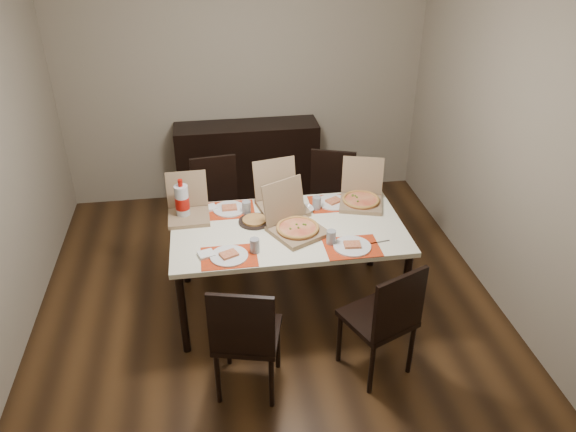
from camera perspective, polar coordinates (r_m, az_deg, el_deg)
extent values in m
cube|color=#422914|center=(4.83, -2.01, -8.62)|extent=(3.80, 4.00, 0.02)
cube|color=gray|center=(6.01, -4.61, 13.56)|extent=(3.80, 0.02, 2.60)
cube|color=gray|center=(4.72, 21.53, 6.71)|extent=(0.02, 4.00, 2.60)
cube|color=black|center=(6.10, -4.11, 5.28)|extent=(1.50, 0.40, 0.90)
cube|color=#F4EFCD|center=(4.37, 0.00, -1.36)|extent=(1.80, 1.00, 0.04)
cylinder|color=black|center=(4.21, -10.62, -9.73)|extent=(0.06, 0.06, 0.71)
cylinder|color=black|center=(4.42, 11.80, -7.57)|extent=(0.06, 0.06, 0.71)
cylinder|color=black|center=(4.92, -10.53, -3.17)|extent=(0.06, 0.06, 0.71)
cylinder|color=black|center=(5.10, 8.62, -1.62)|extent=(0.06, 0.06, 0.71)
cube|color=black|center=(3.84, -4.13, -11.95)|extent=(0.51, 0.51, 0.04)
cube|color=black|center=(3.53, -4.78, -11.00)|extent=(0.41, 0.13, 0.46)
cylinder|color=black|center=(3.90, -7.15, -16.04)|extent=(0.04, 0.04, 0.43)
cylinder|color=black|center=(3.85, -1.68, -16.53)|extent=(0.04, 0.04, 0.43)
cylinder|color=black|center=(4.15, -6.11, -12.48)|extent=(0.04, 0.04, 0.43)
cylinder|color=black|center=(4.11, -1.05, -12.89)|extent=(0.04, 0.04, 0.43)
cube|color=black|center=(4.00, 9.07, -10.21)|extent=(0.55, 0.55, 0.04)
cube|color=black|center=(3.74, 11.27, -8.84)|extent=(0.40, 0.20, 0.46)
cylinder|color=black|center=(3.97, 8.47, -15.14)|extent=(0.04, 0.04, 0.43)
cylinder|color=black|center=(4.16, 12.38, -13.07)|extent=(0.04, 0.04, 0.43)
cylinder|color=black|center=(4.17, 5.25, -12.24)|extent=(0.04, 0.04, 0.43)
cylinder|color=black|center=(4.35, 9.11, -10.43)|extent=(0.04, 0.04, 0.43)
cube|color=black|center=(5.19, -7.05, 0.31)|extent=(0.46, 0.46, 0.04)
cube|color=black|center=(5.24, -7.52, 3.68)|extent=(0.42, 0.07, 0.46)
cylinder|color=black|center=(5.48, -5.32, -0.67)|extent=(0.04, 0.04, 0.43)
cylinder|color=black|center=(5.45, -9.04, -1.16)|extent=(0.04, 0.04, 0.43)
cylinder|color=black|center=(5.18, -4.62, -2.66)|extent=(0.04, 0.04, 0.43)
cylinder|color=black|center=(5.14, -8.57, -3.18)|extent=(0.04, 0.04, 0.43)
cube|color=black|center=(5.28, 4.21, 1.02)|extent=(0.54, 0.54, 0.04)
cube|color=black|center=(5.33, 4.58, 4.34)|extent=(0.41, 0.17, 0.46)
cylinder|color=black|center=(5.54, 6.21, -0.39)|extent=(0.04, 0.04, 0.43)
cylinder|color=black|center=(5.57, 2.53, -0.02)|extent=(0.04, 0.04, 0.43)
cylinder|color=black|center=(5.23, 5.81, -2.36)|extent=(0.04, 0.04, 0.43)
cylinder|color=black|center=(5.26, 1.92, -1.97)|extent=(0.04, 0.04, 0.43)
cube|color=red|center=(4.04, -6.01, -4.15)|extent=(0.40, 0.30, 0.00)
cylinder|color=white|center=(4.03, -6.01, -4.06)|extent=(0.27, 0.27, 0.01)
cube|color=#E7BF73|center=(4.02, -6.02, -3.88)|extent=(0.15, 0.13, 0.02)
cylinder|color=gray|center=(4.05, -3.40, -3.01)|extent=(0.07, 0.07, 0.11)
cube|color=#B2B2B7|center=(4.07, -7.72, -3.99)|extent=(0.20, 0.04, 0.00)
cube|color=white|center=(4.06, -8.30, -3.87)|extent=(0.13, 0.13, 0.02)
cube|color=red|center=(4.14, 6.53, -3.17)|extent=(0.40, 0.30, 0.00)
cylinder|color=white|center=(4.14, 6.53, -3.07)|extent=(0.28, 0.28, 0.01)
cube|color=#E7BF73|center=(4.13, 6.54, -2.90)|extent=(0.13, 0.10, 0.02)
cylinder|color=gray|center=(4.14, 4.41, -2.17)|extent=(0.07, 0.07, 0.11)
cube|color=#B2B2B7|center=(4.22, 9.07, -2.68)|extent=(0.20, 0.04, 0.00)
cube|color=red|center=(4.61, -5.95, 0.62)|extent=(0.40, 0.30, 0.00)
cylinder|color=white|center=(4.61, -5.96, 0.70)|extent=(0.27, 0.27, 0.01)
cube|color=#E7BF73|center=(4.60, -5.97, 0.87)|extent=(0.12, 0.09, 0.02)
cylinder|color=gray|center=(4.53, -4.24, 0.85)|extent=(0.07, 0.07, 0.11)
cube|color=#B2B2B7|center=(4.61, -8.51, 0.44)|extent=(0.20, 0.04, 0.00)
cube|color=white|center=(4.64, -7.96, 0.84)|extent=(0.13, 0.13, 0.02)
cube|color=red|center=(4.70, 4.67, 1.31)|extent=(0.40, 0.30, 0.00)
cylinder|color=white|center=(4.70, 4.67, 1.40)|extent=(0.27, 0.27, 0.01)
cube|color=#E7BF73|center=(4.69, 4.68, 1.56)|extent=(0.15, 0.14, 0.02)
cylinder|color=gray|center=(4.59, 2.94, 1.32)|extent=(0.07, 0.07, 0.11)
cube|color=#B2B2B7|center=(4.75, 6.99, 1.46)|extent=(0.20, 0.04, 0.00)
cube|color=white|center=(4.37, 1.40, -0.91)|extent=(0.14, 0.15, 0.02)
cube|color=#846A4C|center=(4.27, 0.99, -1.57)|extent=(0.49, 0.49, 0.04)
cube|color=#846A4C|center=(4.31, -0.44, 1.54)|extent=(0.36, 0.24, 0.33)
cylinder|color=#E7BF73|center=(4.26, 0.99, -1.26)|extent=(0.42, 0.42, 0.02)
cube|color=#846A4C|center=(4.70, 7.40, 1.32)|extent=(0.43, 0.43, 0.03)
cube|color=#846A4C|center=(4.77, 7.59, 4.13)|extent=(0.35, 0.17, 0.31)
cylinder|color=#E7BF73|center=(4.69, 7.42, 1.60)|extent=(0.36, 0.36, 0.02)
cube|color=#846A4C|center=(4.54, -10.03, -0.06)|extent=(0.33, 0.33, 0.03)
cube|color=#846A4C|center=(4.60, -10.26, 2.71)|extent=(0.32, 0.08, 0.29)
cube|color=#846A4C|center=(4.59, -0.58, 0.83)|extent=(0.43, 0.43, 0.04)
cube|color=#846A4C|center=(4.65, -1.34, 3.84)|extent=(0.37, 0.15, 0.33)
cylinder|color=black|center=(4.43, -3.41, -0.55)|extent=(0.25, 0.25, 0.01)
cylinder|color=tan|center=(4.42, -3.41, -0.39)|extent=(0.19, 0.19, 0.02)
imported|color=white|center=(4.57, 1.80, 0.67)|extent=(0.14, 0.14, 0.03)
cylinder|color=silver|center=(4.49, -10.69, 1.39)|extent=(0.11, 0.11, 0.28)
cylinder|color=#AA0F07|center=(4.50, -10.69, 1.33)|extent=(0.11, 0.11, 0.10)
cylinder|color=#AA0F07|center=(4.41, -10.90, 3.31)|extent=(0.04, 0.04, 0.05)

